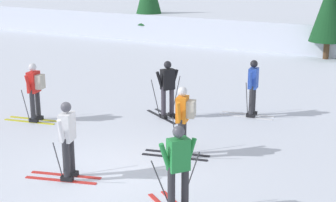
{
  "coord_description": "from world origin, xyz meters",
  "views": [
    {
      "loc": [
        6.06,
        -8.29,
        4.54
      ],
      "look_at": [
        -0.27,
        3.11,
        0.9
      ],
      "focal_mm": 54.52,
      "sensor_mm": 36.0,
      "label": 1
    }
  ],
  "objects_px": {
    "skier_red": "(35,89)",
    "skier_white": "(67,138)",
    "skier_blue": "(253,87)",
    "conifer_far_centre": "(330,9)",
    "skier_orange": "(183,118)",
    "skier_green": "(178,168)",
    "skier_black": "(167,88)"
  },
  "relations": [
    {
      "from": "skier_blue",
      "to": "conifer_far_centre",
      "type": "bearing_deg",
      "value": 90.61
    },
    {
      "from": "skier_blue",
      "to": "skier_orange",
      "type": "relative_size",
      "value": 1.0
    },
    {
      "from": "skier_red",
      "to": "skier_white",
      "type": "distance_m",
      "value": 4.36
    },
    {
      "from": "skier_red",
      "to": "conifer_far_centre",
      "type": "distance_m",
      "value": 14.83
    },
    {
      "from": "skier_red",
      "to": "conifer_far_centre",
      "type": "relative_size",
      "value": 0.44
    },
    {
      "from": "skier_green",
      "to": "conifer_far_centre",
      "type": "relative_size",
      "value": 0.44
    },
    {
      "from": "skier_red",
      "to": "skier_black",
      "type": "distance_m",
      "value": 3.8
    },
    {
      "from": "skier_blue",
      "to": "skier_red",
      "type": "bearing_deg",
      "value": -146.65
    },
    {
      "from": "skier_white",
      "to": "skier_orange",
      "type": "bearing_deg",
      "value": 56.72
    },
    {
      "from": "skier_red",
      "to": "skier_green",
      "type": "bearing_deg",
      "value": -25.33
    },
    {
      "from": "skier_green",
      "to": "skier_black",
      "type": "height_order",
      "value": "same"
    },
    {
      "from": "skier_green",
      "to": "skier_white",
      "type": "bearing_deg",
      "value": 175.06
    },
    {
      "from": "skier_black",
      "to": "skier_orange",
      "type": "height_order",
      "value": "same"
    },
    {
      "from": "skier_green",
      "to": "conifer_far_centre",
      "type": "height_order",
      "value": "conifer_far_centre"
    },
    {
      "from": "skier_red",
      "to": "skier_blue",
      "type": "distance_m",
      "value": 6.31
    },
    {
      "from": "skier_green",
      "to": "skier_white",
      "type": "distance_m",
      "value": 2.77
    },
    {
      "from": "skier_red",
      "to": "skier_orange",
      "type": "relative_size",
      "value": 1.0
    },
    {
      "from": "skier_white",
      "to": "skier_blue",
      "type": "height_order",
      "value": "same"
    },
    {
      "from": "skier_white",
      "to": "conifer_far_centre",
      "type": "relative_size",
      "value": 0.44
    },
    {
      "from": "skier_white",
      "to": "skier_orange",
      "type": "distance_m",
      "value": 2.79
    },
    {
      "from": "skier_orange",
      "to": "conifer_far_centre",
      "type": "height_order",
      "value": "conifer_far_centre"
    },
    {
      "from": "skier_green",
      "to": "skier_black",
      "type": "xyz_separation_m",
      "value": [
        -3.04,
        5.07,
        0.0
      ]
    },
    {
      "from": "skier_orange",
      "to": "conifer_far_centre",
      "type": "bearing_deg",
      "value": 89.16
    },
    {
      "from": "skier_green",
      "to": "skier_orange",
      "type": "bearing_deg",
      "value": 115.59
    },
    {
      "from": "skier_orange",
      "to": "skier_white",
      "type": "bearing_deg",
      "value": -123.28
    },
    {
      "from": "skier_red",
      "to": "skier_blue",
      "type": "xyz_separation_m",
      "value": [
        5.27,
        3.47,
        -0.04
      ]
    },
    {
      "from": "skier_white",
      "to": "skier_black",
      "type": "height_order",
      "value": "same"
    },
    {
      "from": "skier_blue",
      "to": "skier_orange",
      "type": "xyz_separation_m",
      "value": [
        -0.32,
        -3.83,
        0.04
      ]
    },
    {
      "from": "skier_red",
      "to": "skier_blue",
      "type": "relative_size",
      "value": 1.0
    },
    {
      "from": "skier_green",
      "to": "skier_orange",
      "type": "height_order",
      "value": "same"
    },
    {
      "from": "skier_red",
      "to": "skier_blue",
      "type": "bearing_deg",
      "value": 33.35
    },
    {
      "from": "skier_orange",
      "to": "conifer_far_centre",
      "type": "xyz_separation_m",
      "value": [
        0.21,
        14.2,
        1.38
      ]
    }
  ]
}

